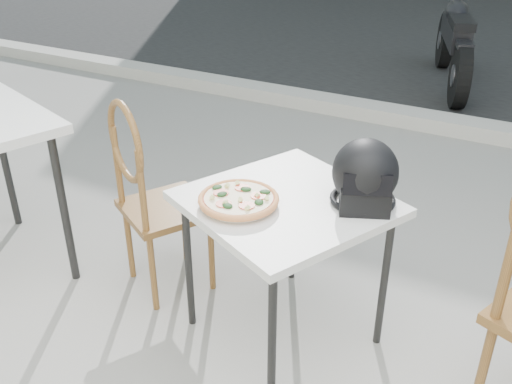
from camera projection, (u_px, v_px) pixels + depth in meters
The scene contains 7 objects.
curb at pixel (491, 132), 4.56m from camera, with size 30.00×0.25×0.12m, color #A7A59D.
cafe_table_main at pixel (286, 213), 2.30m from camera, with size 0.96×0.96×0.69m.
plate at pixel (239, 204), 2.23m from camera, with size 0.28×0.28×0.02m.
pizza at pixel (239, 199), 2.22m from camera, with size 0.42×0.42×0.04m.
helmet at pixel (365, 177), 2.19m from camera, with size 0.34×0.35×0.27m.
cafe_chair_side at pixel (150, 189), 2.63m from camera, with size 0.52×0.52×1.00m.
motorcycle at pixel (454, 43), 5.64m from camera, with size 0.75×1.89×0.97m.
Camera 1 is at (0.39, -1.63, 1.79)m, focal length 40.00 mm.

